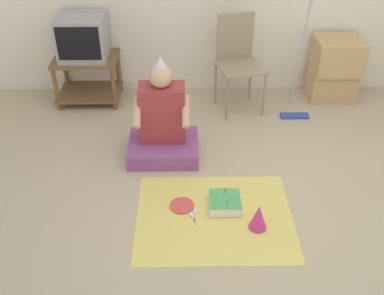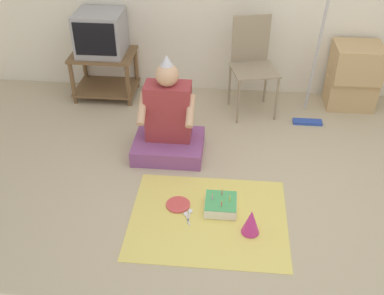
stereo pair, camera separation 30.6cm
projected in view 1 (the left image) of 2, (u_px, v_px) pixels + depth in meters
The scene contains 13 objects.
ground_plane at pixel (265, 208), 3.41m from camera, with size 16.00×16.00×0.00m, color tan.
tv_stand at pixel (88, 75), 4.65m from camera, with size 0.64×0.49×0.48m.
tv at pixel (83, 37), 4.42m from camera, with size 0.47×0.44×0.42m.
folding_chair at pixel (238, 57), 4.40m from camera, with size 0.51×0.50×0.94m.
cardboard_box_stack at pixel (335, 68), 4.65m from camera, with size 0.48×0.42×0.66m.
dust_mop at pixel (298, 82), 4.36m from camera, with size 0.28×0.30×1.22m.
person_seated at pixel (163, 126), 3.84m from camera, with size 0.60×0.49×0.91m.
party_cloth at pixel (214, 217), 3.33m from camera, with size 1.15×0.94×0.01m.
birthday_cake at pixel (225, 202), 3.39m from camera, with size 0.24×0.24×0.14m.
party_hat_blue at pixel (258, 217), 3.18m from camera, with size 0.13×0.13×0.20m.
paper_plate at pixel (182, 205), 3.41m from camera, with size 0.18×0.18×0.01m.
plastic_spoon_near at pixel (195, 212), 3.35m from camera, with size 0.04×0.15×0.01m.
plastic_spoon_far at pixel (192, 215), 3.32m from camera, with size 0.06×0.14×0.01m.
Camera 1 is at (-0.60, -2.52, 2.33)m, focal length 42.00 mm.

